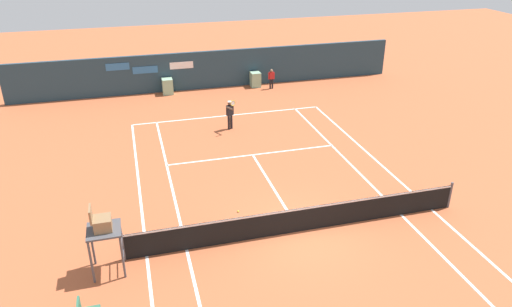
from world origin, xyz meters
The scene contains 7 objects.
ground_plane centered at (0.00, 0.58, 0.00)m, with size 80.00×80.00×0.01m.
tennis_net centered at (0.00, 0.00, 0.51)m, with size 12.10×0.10×1.07m.
sponsor_back_wall centered at (-0.01, 16.97, 1.18)m, with size 25.00×1.02×2.44m.
umpire_chair centered at (-6.46, -0.41, 1.56)m, with size 1.00×1.00×2.34m.
player_on_baseline centered at (-0.32, 9.74, 0.94)m, with size 0.46×0.81×1.78m.
ball_kid_left_post centered at (3.77, 15.73, 0.75)m, with size 0.43×0.18×1.30m.
tennis_ball_by_sideline centered at (-1.81, 1.78, 0.03)m, with size 0.07×0.07×0.07m, color #CCE033.
Camera 1 is at (-5.22, -13.09, 9.78)m, focal length 33.60 mm.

